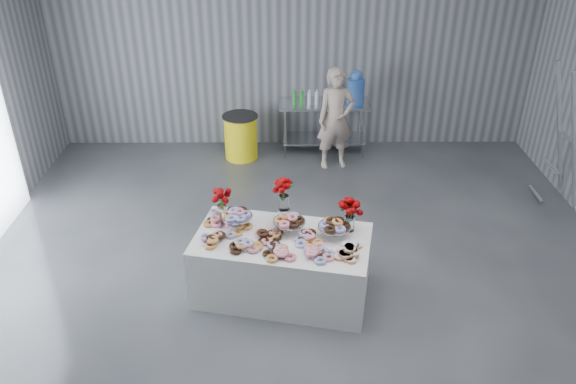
# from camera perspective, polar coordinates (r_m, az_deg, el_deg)

# --- Properties ---
(ground) EXTENTS (9.00, 9.00, 0.00)m
(ground) POSITION_cam_1_polar(r_m,az_deg,el_deg) (6.28, 1.08, -12.31)
(ground) COLOR #34373B
(ground) RESTS_ON ground
(room_walls) EXTENTS (8.04, 9.04, 4.02)m
(room_walls) POSITION_cam_1_polar(r_m,az_deg,el_deg) (4.99, -1.85, 11.40)
(room_walls) COLOR gray
(room_walls) RESTS_ON ground
(display_table) EXTENTS (2.06, 1.36, 0.75)m
(display_table) POSITION_cam_1_polar(r_m,az_deg,el_deg) (6.33, -0.59, -7.50)
(display_table) COLOR white
(display_table) RESTS_ON ground
(prep_table) EXTENTS (1.50, 0.60, 0.90)m
(prep_table) POSITION_cam_1_polar(r_m,az_deg,el_deg) (9.49, 3.69, 7.47)
(prep_table) COLOR silver
(prep_table) RESTS_ON ground
(donut_mounds) EXTENTS (1.93, 1.15, 0.09)m
(donut_mounds) POSITION_cam_1_polar(r_m,az_deg,el_deg) (6.05, -0.62, -4.61)
(donut_mounds) COLOR #B87E43
(donut_mounds) RESTS_ON display_table
(cake_stand_left) EXTENTS (0.36, 0.36, 0.17)m
(cake_stand_left) POSITION_cam_1_polar(r_m,az_deg,el_deg) (6.28, -5.26, -2.31)
(cake_stand_left) COLOR silver
(cake_stand_left) RESTS_ON display_table
(cake_stand_mid) EXTENTS (0.36, 0.36, 0.17)m
(cake_stand_mid) POSITION_cam_1_polar(r_m,az_deg,el_deg) (6.15, 0.12, -2.90)
(cake_stand_mid) COLOR silver
(cake_stand_mid) RESTS_ON display_table
(cake_stand_right) EXTENTS (0.36, 0.36, 0.17)m
(cake_stand_right) POSITION_cam_1_polar(r_m,az_deg,el_deg) (6.09, 4.75, -3.38)
(cake_stand_right) COLOR silver
(cake_stand_right) RESTS_ON display_table
(danish_pile) EXTENTS (0.48, 0.48, 0.11)m
(danish_pile) POSITION_cam_1_polar(r_m,az_deg,el_deg) (5.88, 6.30, -5.84)
(danish_pile) COLOR silver
(danish_pile) RESTS_ON display_table
(bouquet_left) EXTENTS (0.26, 0.26, 0.42)m
(bouquet_left) POSITION_cam_1_polar(r_m,az_deg,el_deg) (6.33, -6.82, -0.44)
(bouquet_left) COLOR white
(bouquet_left) RESTS_ON display_table
(bouquet_right) EXTENTS (0.26, 0.26, 0.42)m
(bouquet_right) POSITION_cam_1_polar(r_m,az_deg,el_deg) (6.12, 6.38, -1.54)
(bouquet_right) COLOR white
(bouquet_right) RESTS_ON display_table
(bouquet_center) EXTENTS (0.26, 0.26, 0.57)m
(bouquet_center) POSITION_cam_1_polar(r_m,az_deg,el_deg) (6.21, -0.42, 0.03)
(bouquet_center) COLOR silver
(bouquet_center) RESTS_ON display_table
(water_jug) EXTENTS (0.28, 0.28, 0.55)m
(water_jug) POSITION_cam_1_polar(r_m,az_deg,el_deg) (9.35, 6.90, 10.45)
(water_jug) COLOR #427AE2
(water_jug) RESTS_ON prep_table
(drink_bottles) EXTENTS (0.54, 0.08, 0.27)m
(drink_bottles) POSITION_cam_1_polar(r_m,az_deg,el_deg) (9.23, 1.80, 9.63)
(drink_bottles) COLOR #268C33
(drink_bottles) RESTS_ON prep_table
(person) EXTENTS (0.67, 0.51, 1.64)m
(person) POSITION_cam_1_polar(r_m,az_deg,el_deg) (8.96, 4.88, 7.40)
(person) COLOR #CC8C93
(person) RESTS_ON ground
(trash_barrel) EXTENTS (0.59, 0.59, 0.75)m
(trash_barrel) POSITION_cam_1_polar(r_m,az_deg,el_deg) (9.41, -4.81, 5.63)
(trash_barrel) COLOR yellow
(trash_barrel) RESTS_ON ground
(stepladder) EXTENTS (0.75, 0.52, 2.06)m
(stepladder) POSITION_cam_1_polar(r_m,az_deg,el_deg) (8.68, 26.45, 5.09)
(stepladder) COLOR silver
(stepladder) RESTS_ON ground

